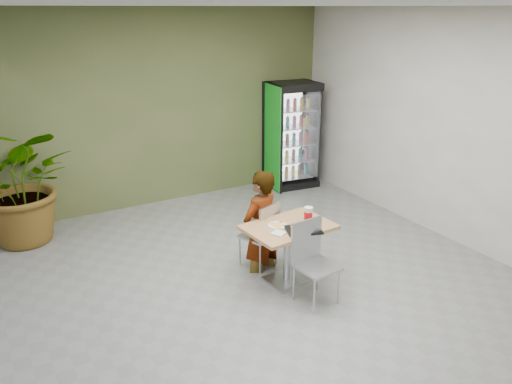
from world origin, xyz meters
TOP-DOWN VIEW (x-y plane):
  - ground at (0.00, 0.00)m, footprint 7.00×7.00m
  - room_envelope at (0.00, 0.00)m, footprint 6.00×7.00m
  - dining_table at (0.28, 0.13)m, footprint 1.07×0.80m
  - chair_far at (0.20, 0.58)m, footprint 0.51×0.51m
  - chair_near at (0.29, -0.32)m, footprint 0.45×0.46m
  - seated_woman at (0.17, 0.61)m, footprint 0.69×0.57m
  - pizza_plate at (0.16, 0.19)m, footprint 0.33×0.29m
  - soda_cup at (0.54, 0.11)m, footprint 0.11×0.11m
  - napkin_stack at (0.05, -0.01)m, footprint 0.19×0.19m
  - cafeteria_tray at (0.35, -0.08)m, footprint 0.47×0.41m
  - beverage_fridge at (2.31, 3.10)m, footprint 0.95×0.77m
  - potted_plant at (-2.30, 2.95)m, footprint 1.94×1.82m

SIDE VIEW (x-z plane):
  - ground at x=0.00m, z-range 0.00..0.00m
  - seated_woman at x=0.17m, z-range -0.30..1.31m
  - chair_far at x=0.20m, z-range 0.08..0.97m
  - dining_table at x=0.28m, z-range 0.16..0.91m
  - chair_near at x=0.29m, z-range 0.08..1.04m
  - napkin_stack at x=0.05m, z-range 0.75..0.77m
  - cafeteria_tray at x=0.35m, z-range 0.75..0.77m
  - pizza_plate at x=0.16m, z-range 0.75..0.78m
  - soda_cup at x=0.54m, z-range 0.75..0.93m
  - potted_plant at x=-2.30m, z-range 0.00..1.72m
  - beverage_fridge at x=2.31m, z-range 0.00..1.93m
  - room_envelope at x=0.00m, z-range 0.00..3.20m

